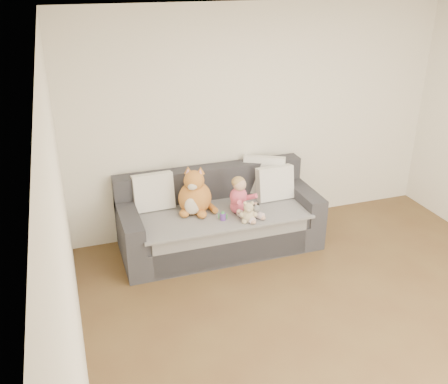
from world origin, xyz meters
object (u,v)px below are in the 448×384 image
at_px(toddler, 241,199).
at_px(sippy_cup, 223,215).
at_px(plush_cat, 195,196).
at_px(sofa, 219,221).
at_px(teddy_bear, 248,214).

height_order(toddler, sippy_cup, toddler).
distance_m(toddler, plush_cat, 0.50).
height_order(sofa, plush_cat, plush_cat).
height_order(toddler, plush_cat, plush_cat).
height_order(sofa, sippy_cup, sofa).
relative_size(sofa, plush_cat, 3.98).
xyz_separation_m(toddler, sippy_cup, (-0.23, -0.09, -0.12)).
height_order(plush_cat, teddy_bear, plush_cat).
relative_size(sofa, teddy_bear, 9.13).
distance_m(plush_cat, teddy_bear, 0.62).
height_order(teddy_bear, sippy_cup, teddy_bear).
bearing_deg(sofa, toddler, -47.58).
bearing_deg(teddy_bear, sippy_cup, 173.43).
bearing_deg(toddler, plush_cat, 135.56).
bearing_deg(sofa, sippy_cup, -99.27).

